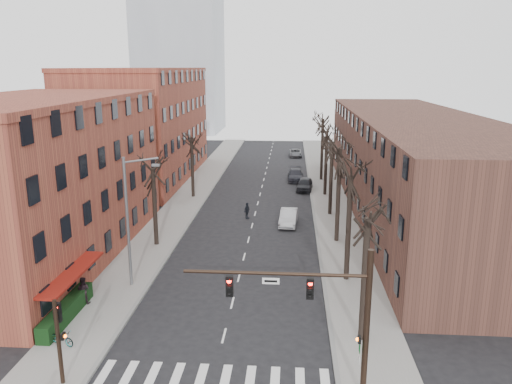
% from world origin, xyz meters
% --- Properties ---
extents(ground, '(160.00, 160.00, 0.00)m').
position_xyz_m(ground, '(0.00, 0.00, 0.00)').
color(ground, black).
rests_on(ground, ground).
extents(sidewalk_left, '(4.00, 90.00, 0.15)m').
position_xyz_m(sidewalk_left, '(-8.00, 35.00, 0.07)').
color(sidewalk_left, gray).
rests_on(sidewalk_left, ground).
extents(sidewalk_right, '(4.00, 90.00, 0.15)m').
position_xyz_m(sidewalk_right, '(8.00, 35.00, 0.07)').
color(sidewalk_right, gray).
rests_on(sidewalk_right, ground).
extents(building_left_near, '(12.00, 26.00, 12.00)m').
position_xyz_m(building_left_near, '(-16.00, 15.00, 6.00)').
color(building_left_near, brown).
rests_on(building_left_near, ground).
extents(building_left_far, '(12.00, 28.00, 14.00)m').
position_xyz_m(building_left_far, '(-16.00, 44.00, 7.00)').
color(building_left_far, brown).
rests_on(building_left_far, ground).
extents(building_right, '(12.00, 50.00, 10.00)m').
position_xyz_m(building_right, '(16.00, 30.00, 5.00)').
color(building_right, '#533026').
rests_on(building_right, ground).
extents(awning_left, '(1.20, 7.00, 0.15)m').
position_xyz_m(awning_left, '(-9.40, 6.00, 0.00)').
color(awning_left, maroon).
rests_on(awning_left, ground).
extents(hedge, '(0.80, 6.00, 1.00)m').
position_xyz_m(hedge, '(-9.50, 5.00, 0.65)').
color(hedge, black).
rests_on(hedge, sidewalk_left).
extents(tree_right_a, '(5.20, 5.20, 10.00)m').
position_xyz_m(tree_right_a, '(7.60, 4.00, 0.00)').
color(tree_right_a, black).
rests_on(tree_right_a, ground).
extents(tree_right_b, '(5.20, 5.20, 10.80)m').
position_xyz_m(tree_right_b, '(7.60, 12.00, 0.00)').
color(tree_right_b, black).
rests_on(tree_right_b, ground).
extents(tree_right_c, '(5.20, 5.20, 11.60)m').
position_xyz_m(tree_right_c, '(7.60, 20.00, 0.00)').
color(tree_right_c, black).
rests_on(tree_right_c, ground).
extents(tree_right_d, '(5.20, 5.20, 10.00)m').
position_xyz_m(tree_right_d, '(7.60, 28.00, 0.00)').
color(tree_right_d, black).
rests_on(tree_right_d, ground).
extents(tree_right_e, '(5.20, 5.20, 10.80)m').
position_xyz_m(tree_right_e, '(7.60, 36.00, 0.00)').
color(tree_right_e, black).
rests_on(tree_right_e, ground).
extents(tree_right_f, '(5.20, 5.20, 11.60)m').
position_xyz_m(tree_right_f, '(7.60, 44.00, 0.00)').
color(tree_right_f, black).
rests_on(tree_right_f, ground).
extents(tree_left_a, '(5.20, 5.20, 9.50)m').
position_xyz_m(tree_left_a, '(-7.60, 18.00, 0.00)').
color(tree_left_a, black).
rests_on(tree_left_a, ground).
extents(tree_left_b, '(5.20, 5.20, 9.50)m').
position_xyz_m(tree_left_b, '(-7.60, 34.00, 0.00)').
color(tree_left_b, black).
rests_on(tree_left_b, ground).
extents(signal_mast_arm, '(8.14, 0.30, 7.20)m').
position_xyz_m(signal_mast_arm, '(5.45, -1.00, 4.40)').
color(signal_mast_arm, black).
rests_on(signal_mast_arm, ground).
extents(signal_pole_left, '(0.47, 0.44, 4.40)m').
position_xyz_m(signal_pole_left, '(-6.99, -0.95, 2.61)').
color(signal_pole_left, black).
rests_on(signal_pole_left, ground).
extents(streetlight, '(2.45, 0.22, 9.03)m').
position_xyz_m(streetlight, '(-7.03, 10.00, 5.01)').
color(streetlight, slate).
rests_on(streetlight, ground).
extents(silver_sedan, '(1.84, 4.53, 1.46)m').
position_xyz_m(silver_sedan, '(3.44, 24.58, 0.73)').
color(silver_sedan, '#A1A3A8').
rests_on(silver_sedan, ground).
extents(parked_car_near, '(2.22, 4.63, 1.53)m').
position_xyz_m(parked_car_near, '(5.30, 38.35, 0.76)').
color(parked_car_near, black).
rests_on(parked_car_near, ground).
extents(parked_car_mid, '(2.12, 5.06, 1.46)m').
position_xyz_m(parked_car_mid, '(4.24, 43.78, 0.73)').
color(parked_car_mid, '#212229').
rests_on(parked_car_mid, ground).
extents(parked_car_far, '(2.16, 4.48, 1.23)m').
position_xyz_m(parked_car_far, '(4.29, 61.92, 0.61)').
color(parked_car_far, '#5B5D62').
rests_on(parked_car_far, ground).
extents(pedestrian_b, '(0.87, 0.69, 1.74)m').
position_xyz_m(pedestrian_b, '(-9.31, 7.02, 1.02)').
color(pedestrian_b, black).
rests_on(pedestrian_b, sidewalk_left).
extents(pedestrian_crossing, '(0.76, 1.05, 1.65)m').
position_xyz_m(pedestrian_crossing, '(-0.67, 26.19, 0.83)').
color(pedestrian_crossing, black).
rests_on(pedestrian_crossing, ground).
extents(bicycle, '(1.63, 1.04, 0.81)m').
position_xyz_m(bicycle, '(-8.49, 2.22, 0.55)').
color(bicycle, gray).
rests_on(bicycle, sidewalk_left).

